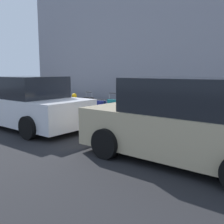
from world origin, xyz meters
The scene contains 17 objects.
ground_plane centered at (0.00, 0.00, 0.00)m, with size 40.00×40.00×0.00m, color black.
sidewalk_curb centered at (0.00, -2.50, 0.07)m, with size 18.00×5.00×0.14m, color #9E9B93.
building_facade_sidewalk_side centered at (0.00, -7.79, 4.48)m, with size 24.00×3.00×8.96m, color gray.
suitcase_teal_0 centered at (-3.44, -0.68, 0.44)m, with size 0.36×0.26×0.87m.
suitcase_navy_1 centered at (-2.95, -0.60, 0.53)m, with size 0.42×0.18×0.98m.
suitcase_black_2 centered at (-2.44, -0.58, 0.47)m, with size 0.41×0.21×0.97m.
suitcase_maroon_3 centered at (-1.92, -0.63, 0.41)m, with size 0.44×0.25×0.79m.
suitcase_silver_4 centered at (-1.41, -0.62, 0.51)m, with size 0.38×0.23×1.02m.
suitcase_olive_5 centered at (-0.88, -0.60, 0.46)m, with size 0.47×0.22×0.96m.
suitcase_red_6 centered at (-0.29, -0.56, 0.53)m, with size 0.51×0.26×1.07m.
suitcase_teal_7 centered at (0.27, -0.70, 0.48)m, with size 0.42×0.23×0.91m.
suitcase_navy_8 centered at (0.83, -0.58, 0.44)m, with size 0.51×0.26×0.65m.
suitcase_black_9 centered at (1.38, -0.61, 0.49)m, with size 0.41×0.24×0.91m.
fire_hydrant centered at (2.22, -0.63, 0.56)m, with size 0.39×0.21×0.80m.
bollard_post centered at (2.80, -0.48, 0.55)m, with size 0.11×0.11×0.82m, color brown.
parked_car_beige_0 centered at (-3.49, 1.82, 0.79)m, with size 4.31×2.05×1.69m.
parked_car_white_1 centered at (1.82, 1.82, 0.77)m, with size 4.36×2.07×1.66m.
Camera 1 is at (-5.54, 6.78, 1.81)m, focal length 42.06 mm.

